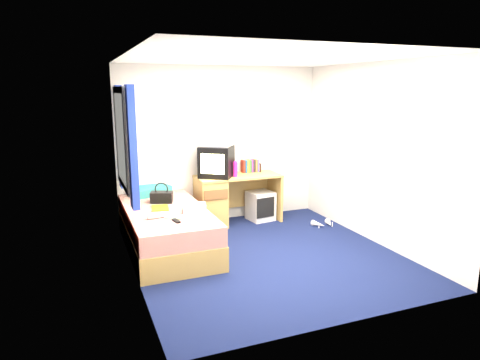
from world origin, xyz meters
name	(u,v)px	position (x,y,z in m)	size (l,w,h in m)	color
ground	(266,256)	(0.00, 0.00, 0.00)	(3.40, 3.40, 0.00)	#0C1438
room_shell	(267,141)	(0.00, 0.00, 1.45)	(3.40, 3.40, 3.40)	white
bed	(167,229)	(-1.10, 0.70, 0.27)	(1.01, 2.00, 0.54)	tan
pillow	(150,191)	(-1.15, 1.54, 0.60)	(0.55, 0.35, 0.12)	#1955A5
desk	(221,198)	(-0.09, 1.44, 0.41)	(1.30, 0.55, 0.75)	tan
storage_cube	(260,206)	(0.56, 1.41, 0.23)	(0.37, 0.37, 0.46)	silver
crt_tv	(216,162)	(-0.16, 1.44, 0.98)	(0.63, 0.62, 0.46)	black
vcr	(216,143)	(-0.16, 1.44, 1.26)	(0.44, 0.31, 0.08)	silver
book_row	(250,166)	(0.45, 1.60, 0.85)	(0.27, 0.13, 0.20)	maroon
picture_frame	(259,167)	(0.59, 1.57, 0.82)	(0.02, 0.12, 0.14)	black
pink_water_bottle	(235,170)	(0.10, 1.34, 0.86)	(0.07, 0.07, 0.22)	#DE1F95
aerosol_can	(233,170)	(0.10, 1.42, 0.83)	(0.05, 0.05, 0.17)	silver
handbag	(162,197)	(-1.08, 1.03, 0.62)	(0.33, 0.25, 0.28)	black
towel	(194,208)	(-0.78, 0.46, 0.59)	(0.28, 0.23, 0.09)	white
magazine	(160,208)	(-1.16, 0.75, 0.55)	(0.21, 0.28, 0.01)	#E4F51B
water_bottle	(156,215)	(-1.29, 0.34, 0.58)	(0.07, 0.07, 0.20)	silver
colour_swatch_fan	(174,218)	(-1.10, 0.23, 0.55)	(0.22, 0.06, 0.01)	yellow
remote_control	(176,221)	(-1.10, 0.12, 0.55)	(0.05, 0.16, 0.02)	black
window_assembly	(124,141)	(-1.55, 0.90, 1.42)	(0.11, 1.42, 1.40)	silver
white_heels	(324,224)	(1.32, 0.74, 0.04)	(0.35, 0.25, 0.09)	white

